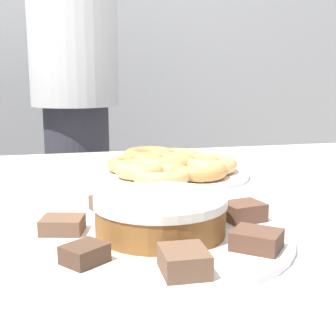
{
  "coord_description": "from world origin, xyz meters",
  "views": [
    {
      "loc": [
        -0.16,
        -0.84,
        0.98
      ],
      "look_at": [
        0.04,
        -0.04,
        0.81
      ],
      "focal_mm": 50.0,
      "sensor_mm": 36.0,
      "label": 1
    }
  ],
  "objects": [
    {
      "name": "donut_1",
      "position": [
        0.15,
        0.18,
        0.78
      ],
      "size": [
        0.12,
        0.12,
        0.03
      ],
      "color": "#D18E4C",
      "rests_on": "plate_donuts"
    },
    {
      "name": "frosted_cake",
      "position": [
        -0.02,
        -0.24,
        0.79
      ],
      "size": [
        0.18,
        0.18,
        0.05
      ],
      "color": "brown",
      "rests_on": "plate_cake"
    },
    {
      "name": "person_standing",
      "position": [
        -0.08,
        0.95,
        0.93
      ],
      "size": [
        0.32,
        0.32,
        1.75
      ],
      "color": "#383842",
      "rests_on": "ground_plane"
    },
    {
      "name": "lamington_2",
      "position": [
        0.04,
        -0.12,
        0.77
      ],
      "size": [
        0.06,
        0.06,
        0.03
      ],
      "rotation": [
        0.0,
        0.0,
        7.37
      ],
      "color": "brown",
      "rests_on": "plate_cake"
    },
    {
      "name": "donut_7",
      "position": [
        0.13,
        0.09,
        0.78
      ],
      "size": [
        0.13,
        0.13,
        0.03
      ],
      "color": "#D18E4C",
      "rests_on": "plate_donuts"
    },
    {
      "name": "lamington_1",
      "position": [
        0.11,
        -0.21,
        0.77
      ],
      "size": [
        0.07,
        0.06,
        0.03
      ],
      "rotation": [
        0.0,
        0.0,
        6.48
      ],
      "color": "brown",
      "rests_on": "plate_cake"
    },
    {
      "name": "donut_0",
      "position": [
        0.1,
        0.16,
        0.78
      ],
      "size": [
        0.11,
        0.11,
        0.04
      ],
      "color": "#C68447",
      "rests_on": "plate_donuts"
    },
    {
      "name": "table",
      "position": [
        0.0,
        0.0,
        0.68
      ],
      "size": [
        1.98,
        1.07,
        0.75
      ],
      "color": "silver",
      "rests_on": "ground_plane"
    },
    {
      "name": "plate_cake",
      "position": [
        -0.02,
        -0.24,
        0.75
      ],
      "size": [
        0.37,
        0.37,
        0.01
      ],
      "color": "white",
      "rests_on": "table"
    },
    {
      "name": "donut_4",
      "position": [
        0.01,
        0.19,
        0.78
      ],
      "size": [
        0.12,
        0.12,
        0.03
      ],
      "color": "tan",
      "rests_on": "plate_donuts"
    },
    {
      "name": "donut_8",
      "position": [
        0.17,
        0.14,
        0.78
      ],
      "size": [
        0.13,
        0.13,
        0.03
      ],
      "color": "#E5AD66",
      "rests_on": "plate_donuts"
    },
    {
      "name": "donut_2",
      "position": [
        0.12,
        0.22,
        0.78
      ],
      "size": [
        0.13,
        0.13,
        0.04
      ],
      "color": "tan",
      "rests_on": "plate_donuts"
    },
    {
      "name": "lamington_0",
      "position": [
        0.08,
        -0.33,
        0.77
      ],
      "size": [
        0.08,
        0.08,
        0.02
      ],
      "rotation": [
        0.0,
        0.0,
        5.58
      ],
      "color": "brown",
      "rests_on": "plate_cake"
    },
    {
      "name": "donut_6",
      "position": [
        0.05,
        0.06,
        0.77
      ],
      "size": [
        0.12,
        0.12,
        0.03
      ],
      "color": "#E5AD66",
      "rests_on": "plate_donuts"
    },
    {
      "name": "lamington_6",
      "position": [
        -0.03,
        -0.38,
        0.77
      ],
      "size": [
        0.05,
        0.06,
        0.03
      ],
      "rotation": [
        0.0,
        0.0,
        10.96
      ],
      "color": "brown",
      "rests_on": "plate_cake"
    },
    {
      "name": "lamington_5",
      "position": [
        -0.13,
        -0.32,
        0.77
      ],
      "size": [
        0.06,
        0.06,
        0.02
      ],
      "rotation": [
        0.0,
        0.0,
        10.07
      ],
      "color": "#513828",
      "rests_on": "plate_cake"
    },
    {
      "name": "plate_donuts",
      "position": [
        0.1,
        0.16,
        0.75
      ],
      "size": [
        0.35,
        0.35,
        0.01
      ],
      "color": "white",
      "rests_on": "table"
    },
    {
      "name": "lamington_3",
      "position": [
        -0.08,
        -0.11,
        0.77
      ],
      "size": [
        0.07,
        0.07,
        0.02
      ],
      "rotation": [
        0.0,
        0.0,
        8.27
      ],
      "color": "brown",
      "rests_on": "plate_cake"
    },
    {
      "name": "lamington_4",
      "position": [
        -0.15,
        -0.21,
        0.77
      ],
      "size": [
        0.07,
        0.06,
        0.02
      ],
      "rotation": [
        0.0,
        0.0,
        9.17
      ],
      "color": "brown",
      "rests_on": "plate_cake"
    },
    {
      "name": "wall_back",
      "position": [
        0.0,
        1.64,
        1.3
      ],
      "size": [
        8.0,
        0.05,
        2.6
      ],
      "color": "#A8AAAD",
      "rests_on": "ground_plane"
    },
    {
      "name": "donut_5",
      "position": [
        0.02,
        0.12,
        0.78
      ],
      "size": [
        0.11,
        0.11,
        0.03
      ],
      "color": "#E5AD66",
      "rests_on": "plate_donuts"
    },
    {
      "name": "donut_3",
      "position": [
        0.06,
        0.26,
        0.78
      ],
      "size": [
        0.13,
        0.13,
        0.04
      ],
      "color": "#C68447",
      "rests_on": "plate_donuts"
    }
  ]
}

